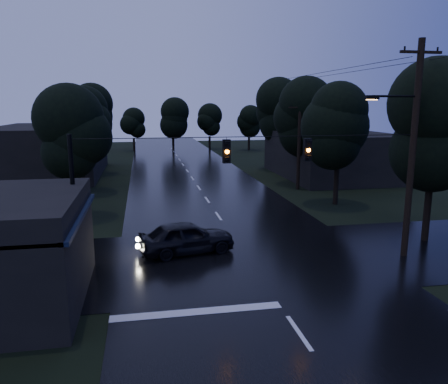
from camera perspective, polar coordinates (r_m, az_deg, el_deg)
name	(u,v)px	position (r m, az deg, el deg)	size (l,w,h in m)	color
main_road	(199,188)	(38.03, -3.30, 0.52)	(12.00, 120.00, 0.02)	black
cross_street	(247,258)	(20.88, 3.06, -8.65)	(60.00, 9.00, 0.02)	black
building_far_right	(332,154)	(45.37, 13.87, 4.78)	(10.00, 14.00, 4.40)	black
building_far_left	(50,151)	(48.20, -21.74, 5.04)	(10.00, 16.00, 5.00)	black
utility_pole_main	(411,146)	(21.81, 23.25, 5.49)	(3.50, 0.30, 10.00)	black
utility_pole_far	(299,144)	(37.52, 9.78, 6.21)	(2.00, 0.30, 7.50)	black
anchor_pole_left	(74,208)	(18.74, -18.97, -2.03)	(0.18, 0.18, 6.00)	black
span_signals	(267,150)	(18.89, 5.60, 5.54)	(15.00, 0.37, 1.12)	black
tree_corner_near	(435,127)	(24.88, 25.85, 7.60)	(4.48, 4.48, 9.44)	black
tree_left_a	(73,135)	(29.44, -19.13, 7.05)	(3.92, 3.92, 8.26)	black
tree_left_b	(80,124)	(37.42, -18.31, 8.47)	(4.20, 4.20, 8.85)	black
tree_left_c	(87,116)	(47.40, -17.49, 9.46)	(4.48, 4.48, 9.44)	black
tree_right_a	(339,126)	(32.15, 14.79, 8.28)	(4.20, 4.20, 8.85)	black
tree_right_b	(306,118)	(39.73, 10.66, 9.52)	(4.48, 4.48, 9.44)	black
tree_right_c	(278,112)	(49.36, 7.11, 10.38)	(4.76, 4.76, 10.03)	black
car	(187,237)	(21.44, -4.90, -5.91)	(1.87, 4.64, 1.58)	black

